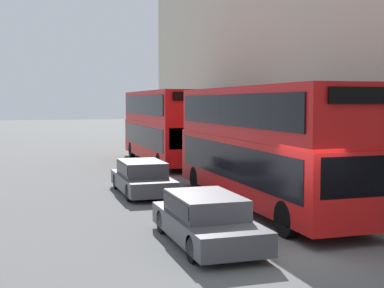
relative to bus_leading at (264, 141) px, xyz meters
The scene contains 6 objects.
ground_plane 5.67m from the bus_leading, 107.97° to the right, with size 200.00×200.00×0.00m, color #5B5B5B.
bus_leading is the anchor object (origin of this frame).
bus_second_in_queue 13.97m from the bus_leading, 90.00° to the left, with size 2.59×10.95×4.26m.
car_dark_sedan 5.41m from the bus_leading, 131.12° to the right, with size 1.80×4.47×1.27m.
car_hatchback 5.45m from the bus_leading, 130.75° to the left, with size 1.80×4.54×1.30m.
pedestrian 2.90m from the bus_leading, 20.95° to the left, with size 0.36×0.36×1.68m.
Camera 1 is at (-6.15, -11.72, 3.63)m, focal length 50.00 mm.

